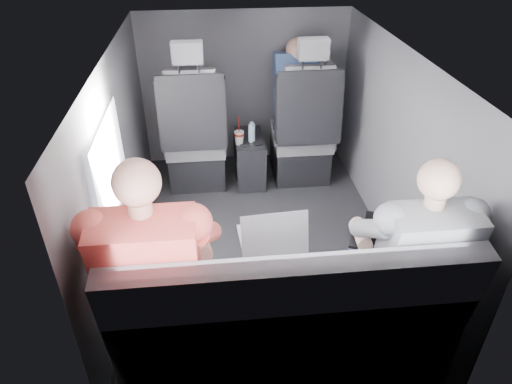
{
  "coord_description": "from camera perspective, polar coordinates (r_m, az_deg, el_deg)",
  "views": [
    {
      "loc": [
        -0.31,
        -2.59,
        2.1
      ],
      "look_at": [
        -0.04,
        -0.05,
        0.45
      ],
      "focal_mm": 32.0,
      "sensor_mm": 36.0,
      "label": 1
    }
  ],
  "objects": [
    {
      "name": "soda_cup",
      "position": [
        3.74,
        -2.12,
        6.87
      ],
      "size": [
        0.08,
        0.08,
        0.24
      ],
      "color": "white",
      "rests_on": "center_console"
    },
    {
      "name": "passenger_front_right",
      "position": [
        3.99,
        4.96,
        12.85
      ],
      "size": [
        0.38,
        0.38,
        0.73
      ],
      "color": "navy",
      "rests_on": "front_seat_right"
    },
    {
      "name": "laptop_silver",
      "position": [
        2.37,
        2.05,
        -5.46
      ],
      "size": [
        0.35,
        0.32,
        0.24
      ],
      "color": "silver",
      "rests_on": "rear_bench"
    },
    {
      "name": "seatbelt",
      "position": [
        3.59,
        6.72,
        11.37
      ],
      "size": [
        0.35,
        0.11,
        0.59
      ],
      "primitive_type": "cube",
      "rotation": [
        -0.14,
        0.49,
        0.0
      ],
      "color": "black",
      "rests_on": "front_seat_right"
    },
    {
      "name": "front_seat_left",
      "position": [
        3.83,
        -7.57,
        6.18
      ],
      "size": [
        0.52,
        0.58,
        1.26
      ],
      "color": "black",
      "rests_on": "floor"
    },
    {
      "name": "passenger_rear_left",
      "position": [
        2.19,
        -12.45,
        -9.46
      ],
      "size": [
        0.54,
        0.65,
        1.29
      ],
      "color": "#333237",
      "rests_on": "rear_bench"
    },
    {
      "name": "panel_left",
      "position": [
        3.01,
        -16.64,
        3.13
      ],
      "size": [
        0.02,
        2.6,
        1.35
      ],
      "primitive_type": "cube",
      "color": "#56565B",
      "rests_on": "floor"
    },
    {
      "name": "center_console",
      "position": [
        3.96,
        -0.84,
        4.21
      ],
      "size": [
        0.24,
        0.48,
        0.41
      ],
      "color": "black",
      "rests_on": "floor"
    },
    {
      "name": "laptop_white",
      "position": [
        2.33,
        -12.67,
        -7.04
      ],
      "size": [
        0.42,
        0.42,
        0.27
      ],
      "color": "silver",
      "rests_on": "passenger_rear_left"
    },
    {
      "name": "passenger_rear_right",
      "position": [
        2.37,
        18.4,
        -7.59
      ],
      "size": [
        0.5,
        0.62,
        1.21
      ],
      "color": "navy",
      "rests_on": "rear_bench"
    },
    {
      "name": "front_seat_right",
      "position": [
        3.9,
        5.84,
        6.82
      ],
      "size": [
        0.52,
        0.58,
        1.26
      ],
      "color": "black",
      "rests_on": "floor"
    },
    {
      "name": "laptop_black",
      "position": [
        2.44,
        16.28,
        -5.7
      ],
      "size": [
        0.41,
        0.43,
        0.24
      ],
      "color": "black",
      "rests_on": "passenger_rear_right"
    },
    {
      "name": "ceiling",
      "position": [
        2.71,
        0.75,
        16.78
      ],
      "size": [
        2.6,
        2.6,
        0.0
      ],
      "primitive_type": "plane",
      "rotation": [
        3.14,
        0.0,
        0.0
      ],
      "color": "#B2B2AD",
      "rests_on": "panel_back"
    },
    {
      "name": "rear_bench",
      "position": [
        2.37,
        3.66,
        -16.3
      ],
      "size": [
        1.6,
        0.57,
        0.92
      ],
      "color": "slate",
      "rests_on": "floor"
    },
    {
      "name": "panel_front",
      "position": [
        4.15,
        -1.44,
        12.76
      ],
      "size": [
        1.8,
        0.02,
        1.35
      ],
      "primitive_type": "cube",
      "color": "#56565B",
      "rests_on": "floor"
    },
    {
      "name": "panel_right",
      "position": [
        3.19,
        17.0,
        4.79
      ],
      "size": [
        0.02,
        2.6,
        1.35
      ],
      "primitive_type": "cube",
      "color": "#56565B",
      "rests_on": "floor"
    },
    {
      "name": "water_bottle",
      "position": [
        3.78,
        -0.54,
        7.44
      ],
      "size": [
        0.06,
        0.06,
        0.17
      ],
      "color": "#99BDCF",
      "rests_on": "center_console"
    },
    {
      "name": "side_window",
      "position": [
        2.64,
        -17.88,
        4.18
      ],
      "size": [
        0.02,
        0.75,
        0.42
      ],
      "primitive_type": "cube",
      "color": "white",
      "rests_on": "panel_left"
    },
    {
      "name": "floor",
      "position": [
        3.34,
        0.59,
        -6.04
      ],
      "size": [
        2.6,
        2.6,
        0.0
      ],
      "primitive_type": "plane",
      "color": "black",
      "rests_on": "ground"
    },
    {
      "name": "panel_back",
      "position": [
        1.94,
        5.19,
        -14.48
      ],
      "size": [
        1.8,
        0.02,
        1.35
      ],
      "primitive_type": "cube",
      "color": "#56565B",
      "rests_on": "floor"
    }
  ]
}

